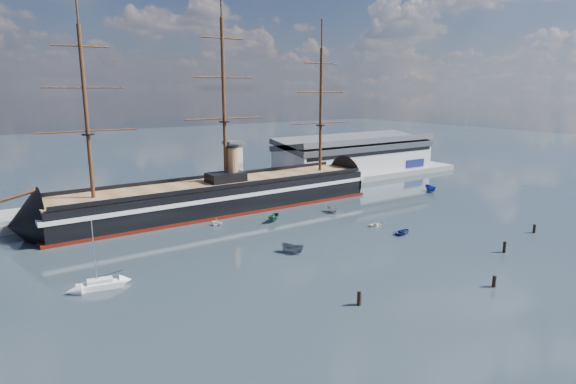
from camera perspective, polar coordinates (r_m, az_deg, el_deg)
ground at (r=118.48m, az=-0.09°, el=-3.65°), size 600.00×600.00×0.00m
quay at (r=153.31m, az=-4.55°, el=-0.02°), size 180.00×18.00×2.00m
warehouse at (r=183.07m, az=7.95°, el=4.44°), size 63.00×21.00×11.60m
quay_tower at (r=145.62m, az=-6.42°, el=3.20°), size 5.00×5.00×15.00m
warship at (r=129.51m, az=-8.78°, el=-0.58°), size 112.98×17.38×53.94m
sailboat at (r=86.44m, az=-21.38°, el=-10.14°), size 7.69×3.52×11.86m
motorboat_a at (r=97.34m, az=0.53°, el=-7.22°), size 6.16×4.54×2.33m
motorboat_b at (r=112.65m, az=13.47°, el=-4.84°), size 2.01×3.31×1.44m
motorboat_c at (r=128.51m, az=5.22°, el=-2.43°), size 5.20×2.30×2.02m
motorboat_d at (r=117.25m, az=-8.42°, el=-3.96°), size 5.59×4.30×1.88m
motorboat_e at (r=117.38m, az=10.58°, el=-4.02°), size 1.59×2.77×1.22m
motorboat_f at (r=160.53m, az=16.53°, el=0.06°), size 6.59×4.06×2.48m
motorboat_g at (r=119.36m, az=-1.73°, el=-3.53°), size 4.75×5.80×2.23m
piling_near_left at (r=76.06m, az=8.40°, el=-13.13°), size 0.64×0.64×3.01m
piling_near_mid at (r=88.46m, az=23.19°, el=-10.30°), size 0.64×0.64×2.72m
piling_near_right at (r=106.86m, az=24.22°, el=-6.54°), size 0.64×0.64×3.03m
piling_far_right at (r=123.83m, az=27.12°, el=-4.33°), size 0.64×0.64×2.73m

